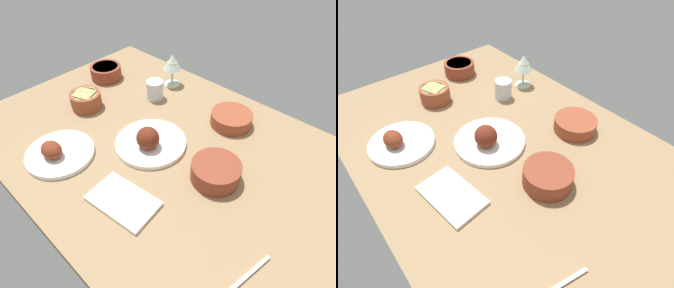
{
  "view_description": "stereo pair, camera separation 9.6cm",
  "coord_description": "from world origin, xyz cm",
  "views": [
    {
      "loc": [
        -47.62,
        51.43,
        71.34
      ],
      "look_at": [
        0.0,
        0.0,
        6.0
      ],
      "focal_mm": 30.64,
      "sensor_mm": 36.0,
      "label": 1
    },
    {
      "loc": [
        -54.18,
        44.46,
        71.34
      ],
      "look_at": [
        0.0,
        0.0,
        6.0
      ],
      "focal_mm": 30.64,
      "sensor_mm": 36.0,
      "label": 2
    }
  ],
  "objects": [
    {
      "name": "plate_center_main",
      "position": [
        23.8,
        27.05,
        5.59
      ],
      "size": [
        22.22,
        22.22,
        6.8
      ],
      "color": "white",
      "rests_on": "dining_table"
    },
    {
      "name": "bowl_pasta",
      "position": [
        -19.38,
        -0.11,
        7.25
      ],
      "size": [
        14.96,
        14.96,
        5.99
      ],
      "color": "brown",
      "rests_on": "dining_table"
    },
    {
      "name": "bowl_onions",
      "position": [
        -8.12,
        -25.44,
        6.66
      ],
      "size": [
        15.02,
        15.02,
        4.85
      ],
      "color": "brown",
      "rests_on": "dining_table"
    },
    {
      "name": "water_tumbler",
      "position": [
        24.58,
        -18.67,
        7.9
      ],
      "size": [
        6.9,
        6.9,
        7.8
      ],
      "primitive_type": "cylinder",
      "color": "silver",
      "rests_on": "dining_table"
    },
    {
      "name": "wine_glass",
      "position": [
        26.59,
        -31.35,
        13.93
      ],
      "size": [
        7.6,
        7.6,
        14.0
      ],
      "color": "silver",
      "rests_on": "dining_table"
    },
    {
      "name": "plate_near_viewer",
      "position": [
        5.27,
        3.34,
        6.21
      ],
      "size": [
        24.28,
        24.28,
        9.0
      ],
      "color": "white",
      "rests_on": "dining_table"
    },
    {
      "name": "bowl_potatoes",
      "position": [
        40.02,
        4.26,
        7.45
      ],
      "size": [
        11.92,
        11.92,
        6.38
      ],
      "color": "brown",
      "rests_on": "dining_table"
    },
    {
      "name": "folded_napkin",
      "position": [
        -5.69,
        24.77,
        4.6
      ],
      "size": [
        20.69,
        14.12,
        1.2
      ],
      "primitive_type": "cube",
      "rotation": [
        0.0,
        0.0,
        0.12
      ],
      "color": "white",
      "rests_on": "dining_table"
    },
    {
      "name": "dining_table",
      "position": [
        0.0,
        0.0,
        2.0
      ],
      "size": [
        140.0,
        90.0,
        4.0
      ],
      "primitive_type": "cube",
      "color": "#937551",
      "rests_on": "ground"
    },
    {
      "name": "bowl_sauce",
      "position": [
        52.37,
        -15.27,
        7.2
      ],
      "size": [
        13.66,
        13.66,
        5.89
      ],
      "color": "brown",
      "rests_on": "dining_table"
    }
  ]
}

